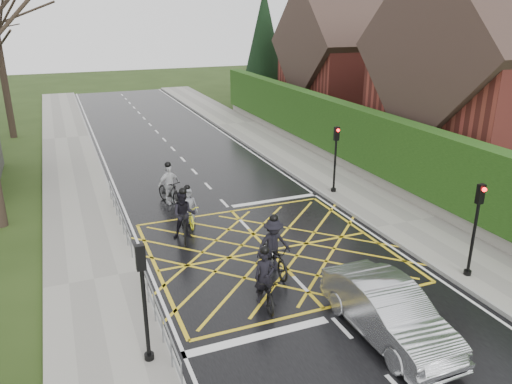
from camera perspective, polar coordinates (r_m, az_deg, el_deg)
ground at (r=17.98m, az=1.47°, el=-6.71°), size 120.00×120.00×0.00m
road at (r=17.98m, az=1.47°, el=-6.70°), size 9.00×80.00×0.01m
sidewalk_right at (r=20.87m, az=16.80°, el=-3.46°), size 3.00×80.00×0.15m
sidewalk_left at (r=16.76m, az=-18.00°, el=-9.63°), size 3.00×80.00×0.15m
stone_wall at (r=26.27m, az=11.86°, el=2.47°), size 0.50×38.00×0.70m
hedge at (r=25.81m, az=12.14°, el=6.18°), size 0.90×38.00×2.80m
house_near at (r=28.46m, az=26.91°, el=11.16°), size 11.80×9.80×11.30m
house_far at (r=39.15m, az=11.24°, el=14.23°), size 9.80×8.80×10.30m
conifer at (r=44.30m, az=0.93°, el=16.05°), size 4.60×4.60×10.00m
railing_south at (r=13.51m, az=-11.15°, el=-13.19°), size 0.05×5.04×1.03m
railing_north at (r=20.17m, az=-15.40°, el=-1.95°), size 0.05×6.04×1.03m
traffic_light_ne at (r=23.06m, az=9.04°, el=3.60°), size 0.24×0.31×3.21m
traffic_light_se at (r=16.88m, az=23.68°, el=-4.16°), size 0.24×0.31×3.21m
traffic_light_sw at (r=12.15m, az=-12.60°, el=-12.50°), size 0.24×0.31×3.21m
cyclist_rear at (r=14.73m, az=1.09°, el=-10.61°), size 0.94×1.95×1.82m
cyclist_back at (r=18.81m, az=-8.16°, el=-3.13°), size 1.08×2.09×2.01m
cyclist_mid at (r=16.38m, az=2.06°, el=-6.70°), size 1.18×2.05×1.99m
cyclist_front at (r=22.25m, az=-9.86°, el=0.38°), size 1.13×2.01×1.94m
cyclist_lead at (r=20.07m, az=-7.72°, el=-2.15°), size 0.77×1.73×1.66m
car at (r=13.75m, az=14.92°, el=-13.07°), size 1.57×4.49×1.48m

